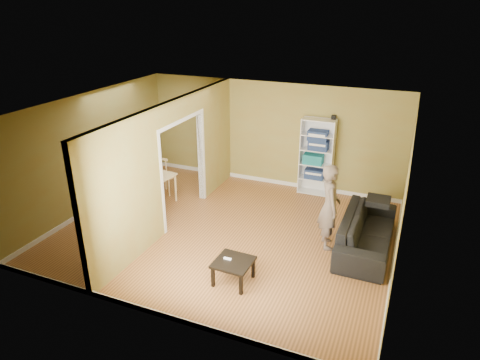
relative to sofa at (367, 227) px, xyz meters
name	(u,v)px	position (x,y,z in m)	size (l,w,h in m)	color
room_shell	(227,173)	(-2.70, -0.47, 0.86)	(6.50, 6.50, 6.50)	#AB6D3B
partition	(173,164)	(-3.90, -0.47, 0.86)	(0.22, 5.50, 2.60)	olive
wall_speaker	(334,117)	(-1.20, 2.22, 1.46)	(0.10, 0.10, 0.10)	black
sofa	(367,227)	(0.00, 0.00, 0.00)	(0.99, 2.31, 0.88)	black
person	(330,200)	(-0.71, -0.22, 0.54)	(0.56, 0.71, 1.95)	slate
bookshelf	(317,157)	(-1.50, 2.13, 0.49)	(0.79, 0.34, 1.87)	white
paper_box_navy_a	(315,173)	(-1.52, 2.09, 0.07)	(0.45, 0.29, 0.23)	#1B174E
paper_box_teal	(313,159)	(-1.58, 2.09, 0.44)	(0.46, 0.30, 0.23)	#0D8062
paper_box_navy_b	(318,145)	(-1.48, 2.09, 0.80)	(0.46, 0.30, 0.23)	#364F84
paper_box_navy_c	(318,135)	(-1.50, 2.09, 1.04)	(0.46, 0.30, 0.23)	navy
coffee_table	(233,264)	(-1.91, -1.99, -0.10)	(0.61, 0.61, 0.41)	black
game_controller	(228,259)	(-2.02, -1.97, -0.02)	(0.13, 0.04, 0.03)	white
dining_table	(148,177)	(-4.95, 0.10, 0.19)	(1.13, 0.75, 0.70)	beige
chair_left	(126,179)	(-5.64, 0.18, 0.00)	(0.40, 0.40, 0.88)	tan
chair_near	(136,194)	(-4.85, -0.53, 0.05)	(0.45, 0.45, 0.99)	beige
chair_far	(167,174)	(-4.84, 0.71, 0.04)	(0.44, 0.44, 0.97)	tan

